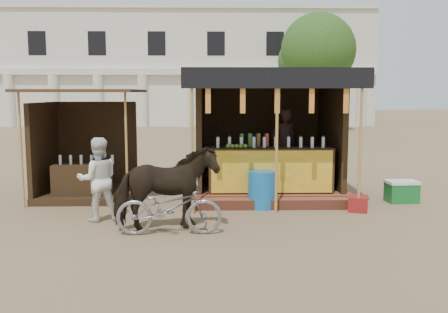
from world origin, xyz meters
name	(u,v)px	position (x,y,z in m)	size (l,w,h in m)	color
ground	(226,236)	(0.00, 0.00, 0.00)	(120.00, 120.00, 0.00)	#846B4C
main_stall	(268,150)	(1.03, 3.36, 1.03)	(3.60, 3.61, 2.78)	brown
secondary_stall	(80,159)	(-3.17, 3.24, 0.85)	(2.40, 2.40, 2.38)	#322312
cow	(166,189)	(-1.01, 0.38, 0.72)	(0.77, 1.70, 1.43)	black
motorbike	(169,207)	(-0.93, 0.14, 0.45)	(0.60, 1.72, 0.90)	gray
bystander	(98,179)	(-2.28, 1.07, 0.76)	(0.74, 0.58, 1.52)	white
blue_barrel	(262,190)	(0.77, 2.00, 0.37)	(0.56, 0.56, 0.75)	#1765AC
red_crate	(358,204)	(2.64, 1.70, 0.15)	(0.36, 0.44, 0.30)	maroon
cooler	(402,191)	(3.79, 2.47, 0.23)	(0.67, 0.49, 0.46)	#166727
background_building	(189,70)	(-2.00, 29.94, 3.98)	(26.00, 7.45, 8.18)	silver
tree	(314,53)	(5.81, 22.14, 4.63)	(4.50, 4.40, 7.00)	#382314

